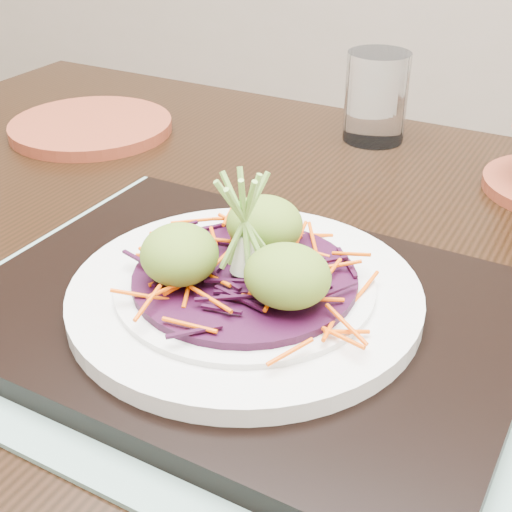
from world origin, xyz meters
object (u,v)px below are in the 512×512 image
(terracotta_side_plate, at_px, (91,127))
(dining_table, at_px, (301,392))
(water_glass, at_px, (376,97))
(white_plate, at_px, (245,293))
(serving_tray, at_px, (245,313))

(terracotta_side_plate, bearing_deg, dining_table, -34.92)
(dining_table, relative_size, water_glass, 13.36)
(white_plate, relative_size, terracotta_side_plate, 1.29)
(water_glass, bearing_deg, white_plate, -90.33)
(serving_tray, xyz_separation_m, white_plate, (0.00, 0.00, 0.02))
(serving_tray, height_order, terracotta_side_plate, serving_tray)
(dining_table, xyz_separation_m, terracotta_side_plate, (-0.32, 0.22, 0.10))
(terracotta_side_plate, xyz_separation_m, water_glass, (0.30, 0.09, 0.04))
(dining_table, height_order, terracotta_side_plate, terracotta_side_plate)
(serving_tray, bearing_deg, water_glass, 98.04)
(dining_table, relative_size, white_plate, 5.46)
(serving_tray, relative_size, water_glass, 3.76)
(dining_table, xyz_separation_m, serving_tray, (-0.02, -0.06, 0.11))
(terracotta_side_plate, distance_m, water_glass, 0.31)
(serving_tray, height_order, white_plate, white_plate)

